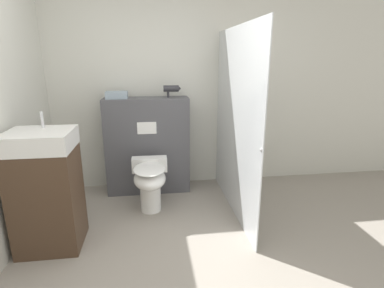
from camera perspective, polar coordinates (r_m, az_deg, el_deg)
name	(u,v)px	position (r m, az deg, el deg)	size (l,w,h in m)	color
wall_back	(163,89)	(3.83, -5.53, 10.37)	(8.00, 0.06, 2.50)	silver
partition_panel	(148,146)	(3.72, -8.42, -0.32)	(1.01, 0.31, 1.17)	#4C4C51
shower_glass	(235,124)	(3.15, 8.21, 3.79)	(0.04, 1.64, 1.93)	silver
toilet	(150,181)	(3.27, -8.01, -6.96)	(0.39, 0.57, 0.55)	white
sink_vanity	(47,190)	(2.89, -25.94, -7.97)	(0.53, 0.47, 1.20)	#473323
hair_drier	(172,89)	(3.61, -3.89, 10.44)	(0.21, 0.08, 0.14)	#2D2D33
folded_towel	(117,95)	(3.60, -14.15, 9.03)	(0.24, 0.17, 0.08)	#8C9EAD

